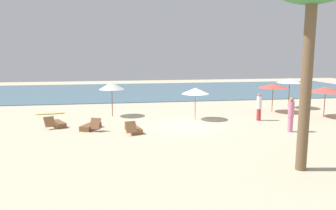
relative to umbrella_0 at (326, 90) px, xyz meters
name	(u,v)px	position (x,y,z in m)	size (l,w,h in m)	color
ground_plane	(186,125)	(-9.61, -0.99, -1.87)	(60.00, 60.00, 0.00)	beige
ocean_water	(154,91)	(-9.61, 16.01, -1.84)	(48.00, 16.00, 0.06)	#476B7F
umbrella_0	(326,90)	(0.00, 0.00, 0.00)	(2.24, 2.24, 2.05)	brown
umbrella_1	(290,81)	(-0.57, 3.67, 0.26)	(1.95, 1.95, 2.31)	brown
umbrella_2	(195,91)	(-8.70, 0.61, 0.00)	(1.78, 1.78, 2.07)	olive
umbrella_3	(273,86)	(-2.57, 2.32, 0.04)	(2.10, 2.10, 2.07)	brown
umbrella_4	(112,86)	(-14.00, 2.59, 0.20)	(1.71, 1.71, 2.32)	brown
lounger_0	(133,129)	(-12.84, -2.18, -1.70)	(0.96, 1.75, 0.73)	brown
lounger_1	(57,124)	(-17.23, -0.12, -1.70)	(1.29, 1.77, 0.69)	brown
lounger_2	(91,126)	(-15.17, -1.12, -1.70)	(1.23, 1.72, 0.75)	brown
person_0	(291,114)	(-4.29, -3.42, -0.89)	(0.41, 0.41, 1.92)	#D17299
person_1	(259,107)	(-4.74, -0.30, -0.98)	(0.44, 0.44, 1.75)	#BF3338
surfboard	(50,113)	(-18.34, 4.01, -1.84)	(2.05, 0.74, 0.07)	gold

